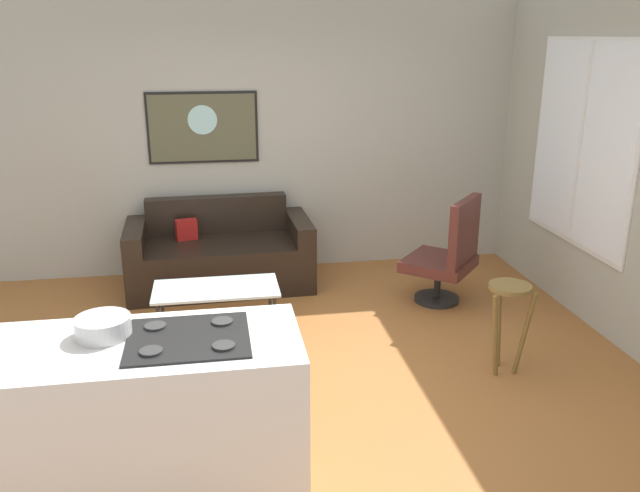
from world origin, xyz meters
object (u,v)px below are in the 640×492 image
coffee_table (216,291)px  mixing_bowl (103,327)px  couch (220,257)px  armchair (448,255)px  bar_stool (508,307)px  wall_painting (203,128)px

coffee_table → mixing_bowl: bearing=-106.1°
couch → armchair: armchair is taller
couch → mixing_bowl: mixing_bowl is taller
coffee_table → armchair: size_ratio=1.02×
bar_stool → wall_painting: bearing=129.9°
mixing_bowl → wall_painting: wall_painting is taller
wall_painting → bar_stool: bearing=-50.1°
wall_painting → armchair: bearing=-30.0°
armchair → coffee_table: bearing=-172.7°
mixing_bowl → couch: bearing=78.6°
bar_stool → mixing_bowl: size_ratio=2.48×
wall_painting → mixing_bowl: bearing=-98.4°
bar_stool → couch: bearing=133.8°
bar_stool → mixing_bowl: mixing_bowl is taller
couch → bar_stool: bearing=-46.2°
bar_stool → mixing_bowl: 2.81m
couch → mixing_bowl: bearing=-101.4°
coffee_table → bar_stool: bearing=-26.5°
couch → armchair: bearing=-21.4°
couch → mixing_bowl: 3.14m
couch → bar_stool: 2.91m
coffee_table → armchair: bearing=7.3°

